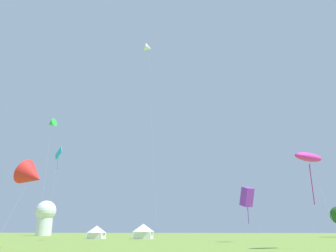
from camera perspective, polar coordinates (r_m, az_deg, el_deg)
kite_red_delta at (r=39.20m, az=-22.52°, el=-7.96°), size 3.97×3.63×9.24m
kite_magenta_parafoil at (r=37.28m, az=23.20°, el=-5.02°), size 4.07×3.63×9.64m
kite_green_delta at (r=61.70m, az=-19.57°, el=0.43°), size 1.89×2.88×20.67m
kite_purple_box at (r=54.06m, az=13.54°, el=-11.89°), size 3.25×2.85×8.31m
kite_white_delta at (r=63.54m, az=-3.49°, el=13.33°), size 3.32×2.08×35.31m
kite_cyan_diamond at (r=64.89m, az=-18.48°, el=-4.65°), size 2.17×2.00×16.86m
festival_tent_center at (r=74.12m, az=-12.31°, el=-17.46°), size 4.05×4.05×2.63m
festival_tent_right at (r=71.58m, az=-4.33°, el=-17.63°), size 4.61×4.61×3.00m
observatory_dome at (r=115.33m, az=-20.52°, el=-14.41°), size 6.40×6.40×10.80m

